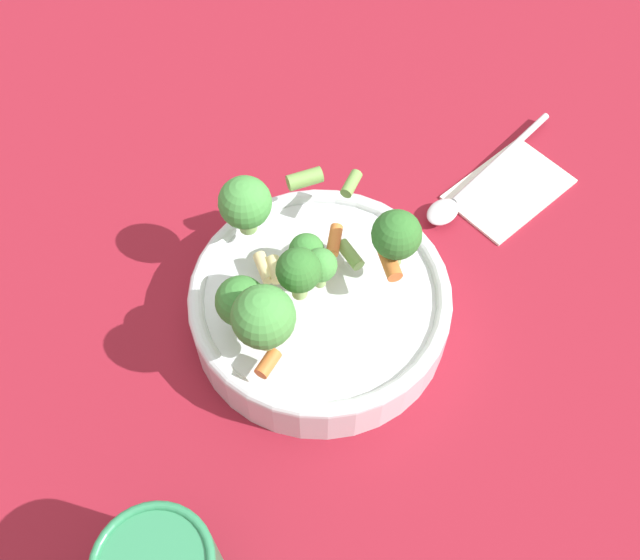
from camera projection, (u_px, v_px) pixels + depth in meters
name	position (u px, v px, depth m)	size (l,w,h in m)	color
ground_plane	(320.00, 320.00, 0.66)	(3.00, 3.00, 0.00)	maroon
bowl	(320.00, 304.00, 0.64)	(0.22, 0.22, 0.05)	silver
pasta_salad	(288.00, 266.00, 0.58)	(0.16, 0.17, 0.08)	#8CB766
napkin	(509.00, 188.00, 0.74)	(0.11, 0.13, 0.01)	white
spoon	(470.00, 186.00, 0.73)	(0.08, 0.18, 0.01)	silver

